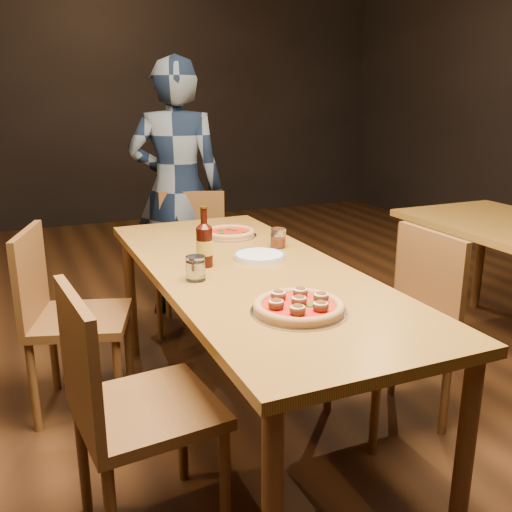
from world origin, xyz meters
name	(u,v)px	position (x,y,z in m)	size (l,w,h in m)	color
ground	(252,424)	(0.00, 0.00, 0.00)	(9.00, 9.00, 0.00)	black
table_main	(251,285)	(0.00, 0.00, 0.68)	(0.80, 2.00, 0.75)	brown
chair_main_nw	(148,407)	(-0.56, -0.44, 0.47)	(0.44, 0.44, 0.94)	#563C16
chair_main_sw	(80,318)	(-0.67, 0.46, 0.46)	(0.43, 0.43, 0.92)	#563C16
chair_main_e	(389,328)	(0.57, -0.21, 0.46)	(0.43, 0.43, 0.93)	#563C16
chair_end	(190,261)	(0.09, 1.18, 0.45)	(0.42, 0.42, 0.89)	#563C16
pizza_meatball	(299,306)	(-0.04, -0.52, 0.77)	(0.33, 0.33, 0.06)	#B7B7BF
pizza_margherita	(230,233)	(0.12, 0.56, 0.77)	(0.27, 0.27, 0.04)	#B7B7BF
plate_stack	(259,256)	(0.09, 0.13, 0.76)	(0.23, 0.23, 0.02)	white
beer_bottle	(205,246)	(-0.17, 0.11, 0.84)	(0.07, 0.07, 0.25)	black
water_glass	(196,268)	(-0.26, -0.05, 0.80)	(0.08, 0.08, 0.10)	white
amber_glass	(278,238)	(0.25, 0.26, 0.80)	(0.07, 0.07, 0.09)	#8D3610
diner	(177,191)	(0.11, 1.49, 0.84)	(0.61, 0.40, 1.69)	black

